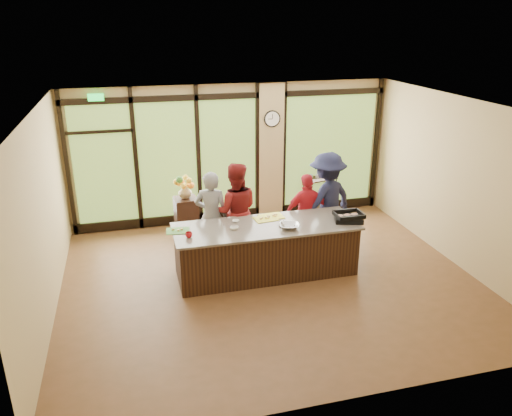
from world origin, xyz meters
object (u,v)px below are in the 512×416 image
cook_right (327,200)px  island_base (266,250)px  cook_left (212,216)px  roasting_pan (349,219)px  bar_cart (320,190)px  flower_stand (187,219)px

cook_right → island_base: bearing=6.0°
island_base → cook_right: 1.74m
cook_left → cook_right: size_ratio=0.90×
cook_right → roasting_pan: (0.01, -0.99, 0.01)m
cook_right → bar_cart: (0.52, 1.63, -0.37)m
cook_left → flower_stand: (-0.35, 1.02, -0.41)m
roasting_pan → bar_cart: 2.70m
island_base → roasting_pan: size_ratio=6.43×
island_base → roasting_pan: (1.46, -0.17, 0.52)m
cook_left → flower_stand: 1.16m
roasting_pan → flower_stand: 3.33m
island_base → cook_left: cook_left is taller
cook_left → roasting_pan: cook_left is taller
roasting_pan → flower_stand: bearing=159.9°
island_base → flower_stand: flower_stand is taller
flower_stand → bar_cart: size_ratio=0.92×
island_base → cook_right: cook_right is taller
cook_left → bar_cart: bearing=-129.2°
cook_right → bar_cart: bearing=-131.0°
cook_left → roasting_pan: bearing=176.9°
island_base → cook_right: bearing=29.5°
cook_left → bar_cart: cook_left is taller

